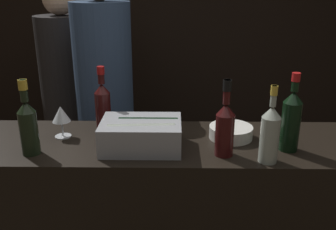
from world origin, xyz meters
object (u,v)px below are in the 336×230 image
at_px(red_wine_bottle_tall, 103,104).
at_px(person_grey_polo, 102,76).
at_px(candle_votive, 278,127).
at_px(wine_glass, 61,115).
at_px(person_in_hoodie, 68,96).
at_px(champagne_bottle, 28,124).
at_px(red_wine_bottle_black_foil, 225,126).
at_px(ice_bin_with_bottles, 142,133).
at_px(red_wine_bottle_burgundy, 291,119).
at_px(bowl_white, 231,132).
at_px(rose_wine_bottle, 270,133).
at_px(person_blond_tee, 105,102).

height_order(red_wine_bottle_tall, person_grey_polo, person_grey_polo).
relative_size(candle_votive, red_wine_bottle_tall, 0.24).
height_order(wine_glass, person_in_hoodie, person_in_hoodie).
xyz_separation_m(wine_glass, red_wine_bottle_tall, (0.18, 0.10, 0.02)).
xyz_separation_m(candle_votive, champagne_bottle, (-1.12, -0.27, 0.11)).
xyz_separation_m(red_wine_bottle_black_foil, person_grey_polo, (-0.79, 1.44, -0.14)).
relative_size(ice_bin_with_bottles, person_in_hoodie, 0.20).
xyz_separation_m(red_wine_bottle_burgundy, person_in_hoodie, (-1.25, 1.00, -0.21)).
xyz_separation_m(bowl_white, red_wine_bottle_burgundy, (0.23, -0.13, 0.11)).
height_order(wine_glass, person_grey_polo, person_grey_polo).
bearing_deg(rose_wine_bottle, person_grey_polo, 122.58).
height_order(bowl_white, person_grey_polo, person_grey_polo).
height_order(rose_wine_bottle, red_wine_bottle_burgundy, red_wine_bottle_burgundy).
bearing_deg(red_wine_bottle_tall, person_blond_tee, 99.27).
distance_m(ice_bin_with_bottles, champagne_bottle, 0.48).
bearing_deg(candle_votive, person_blond_tee, 154.11).
xyz_separation_m(ice_bin_with_bottles, person_grey_polo, (-0.43, 1.37, -0.08)).
bearing_deg(bowl_white, red_wine_bottle_burgundy, -28.83).
distance_m(champagne_bottle, person_blond_tee, 0.76).
relative_size(bowl_white, person_blond_tee, 0.11).
distance_m(red_wine_bottle_black_foil, person_blond_tee, 0.97).
height_order(candle_votive, rose_wine_bottle, rose_wine_bottle).
bearing_deg(ice_bin_with_bottles, bowl_white, 16.07).
bearing_deg(person_in_hoodie, rose_wine_bottle, -26.84).
height_order(champagne_bottle, person_grey_polo, person_grey_polo).
bearing_deg(person_grey_polo, red_wine_bottle_black_foil, -124.19).
bearing_deg(ice_bin_with_bottles, candle_votive, 17.31).
relative_size(ice_bin_with_bottles, wine_glass, 2.30).
height_order(wine_glass, red_wine_bottle_burgundy, red_wine_bottle_burgundy).
xyz_separation_m(ice_bin_with_bottles, bowl_white, (0.41, 0.12, -0.04)).
height_order(red_wine_bottle_burgundy, red_wine_bottle_black_foil, red_wine_bottle_burgundy).
height_order(bowl_white, champagne_bottle, champagne_bottle).
height_order(champagne_bottle, red_wine_bottle_black_foil, red_wine_bottle_black_foil).
bearing_deg(ice_bin_with_bottles, red_wine_bottle_burgundy, -0.91).
height_order(ice_bin_with_bottles, wine_glass, wine_glass).
bearing_deg(red_wine_bottle_black_foil, champagne_bottle, -179.93).
bearing_deg(person_in_hoodie, red_wine_bottle_black_foil, -30.01).
xyz_separation_m(red_wine_bottle_black_foil, person_blond_tee, (-0.63, 0.72, -0.13)).
relative_size(red_wine_bottle_burgundy, person_in_hoodie, 0.20).
relative_size(candle_votive, rose_wine_bottle, 0.24).
height_order(red_wine_bottle_burgundy, person_blond_tee, person_blond_tee).
relative_size(candle_votive, red_wine_bottle_black_foil, 0.23).
bearing_deg(red_wine_bottle_burgundy, red_wine_bottle_black_foil, -169.10).
distance_m(red_wine_bottle_burgundy, person_in_hoodie, 1.61).
height_order(champagne_bottle, person_blond_tee, person_blond_tee).
bearing_deg(ice_bin_with_bottles, person_grey_polo, 107.46).
height_order(bowl_white, rose_wine_bottle, rose_wine_bottle).
relative_size(bowl_white, candle_votive, 2.70).
xyz_separation_m(candle_votive, rose_wine_bottle, (-0.13, -0.33, 0.10)).
xyz_separation_m(rose_wine_bottle, red_wine_bottle_tall, (-0.73, 0.35, 0.00)).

